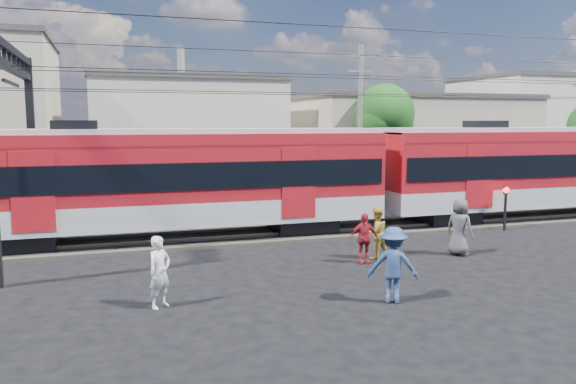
% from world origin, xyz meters
% --- Properties ---
extents(ground, '(120.00, 120.00, 0.00)m').
position_xyz_m(ground, '(0.00, 0.00, 0.00)').
color(ground, black).
rests_on(ground, ground).
extents(track_bed, '(70.00, 3.40, 0.12)m').
position_xyz_m(track_bed, '(0.00, 8.00, 0.06)').
color(track_bed, '#2D2823').
rests_on(track_bed, ground).
extents(rail_near, '(70.00, 0.12, 0.12)m').
position_xyz_m(rail_near, '(0.00, 7.25, 0.18)').
color(rail_near, '#59544C').
rests_on(rail_near, track_bed).
extents(rail_far, '(70.00, 0.12, 0.12)m').
position_xyz_m(rail_far, '(0.00, 8.75, 0.18)').
color(rail_far, '#59544C').
rests_on(rail_far, track_bed).
extents(commuter_train, '(50.30, 3.08, 4.17)m').
position_xyz_m(commuter_train, '(-4.66, 8.00, 2.40)').
color(commuter_train, black).
rests_on(commuter_train, ground).
extents(catenary, '(70.00, 9.30, 7.52)m').
position_xyz_m(catenary, '(-8.65, 8.00, 5.14)').
color(catenary, black).
rests_on(catenary, ground).
extents(building_midwest, '(12.24, 12.24, 7.30)m').
position_xyz_m(building_midwest, '(-2.00, 27.00, 3.66)').
color(building_midwest, beige).
rests_on(building_midwest, ground).
extents(building_mideast, '(16.32, 10.20, 6.30)m').
position_xyz_m(building_mideast, '(14.00, 24.00, 3.16)').
color(building_mideast, tan).
rests_on(building_mideast, ground).
extents(building_east, '(10.20, 10.20, 8.30)m').
position_xyz_m(building_east, '(28.00, 28.00, 4.16)').
color(building_east, beige).
rests_on(building_east, ground).
extents(utility_pole_mid, '(1.80, 0.24, 8.50)m').
position_xyz_m(utility_pole_mid, '(6.00, 15.00, 4.53)').
color(utility_pole_mid, slate).
rests_on(utility_pole_mid, ground).
extents(tree_near, '(3.82, 3.64, 6.72)m').
position_xyz_m(tree_near, '(9.19, 18.09, 4.66)').
color(tree_near, '#382619').
rests_on(tree_near, ground).
extents(pedestrian_a, '(0.76, 0.72, 1.74)m').
position_xyz_m(pedestrian_a, '(-5.95, 0.50, 0.87)').
color(pedestrian_a, silver).
rests_on(pedestrian_a, ground).
extents(pedestrian_b, '(0.93, 0.78, 1.69)m').
position_xyz_m(pedestrian_b, '(1.17, 3.29, 0.85)').
color(pedestrian_b, '#B49538').
rests_on(pedestrian_b, ground).
extents(pedestrian_c, '(1.40, 1.17, 1.89)m').
position_xyz_m(pedestrian_c, '(-0.46, -0.87, 0.94)').
color(pedestrian_c, navy).
rests_on(pedestrian_c, ground).
extents(pedestrian_d, '(0.97, 0.49, 1.59)m').
position_xyz_m(pedestrian_d, '(0.52, 2.86, 0.80)').
color(pedestrian_d, maroon).
rests_on(pedestrian_d, ground).
extents(pedestrian_e, '(0.96, 1.11, 1.91)m').
position_xyz_m(pedestrian_e, '(4.04, 2.89, 0.95)').
color(pedestrian_e, '#434348').
rests_on(pedestrian_e, ground).
extents(crossing_signal, '(0.27, 0.27, 1.83)m').
position_xyz_m(crossing_signal, '(8.35, 5.99, 1.27)').
color(crossing_signal, black).
rests_on(crossing_signal, ground).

